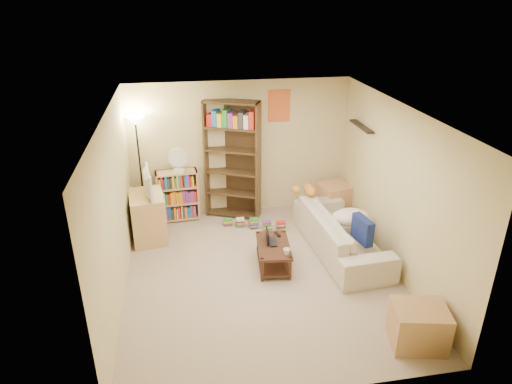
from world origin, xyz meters
TOP-DOWN VIEW (x-y plane):
  - room at (0.00, 0.01)m, footprint 4.50×4.54m
  - sofa at (1.40, 0.47)m, footprint 2.38×1.19m
  - navy_pillow at (1.54, -0.01)m, footprint 0.20×0.45m
  - cream_blanket at (1.56, 0.54)m, footprint 0.61×0.43m
  - tabby_cat at (1.05, 1.32)m, footprint 0.52×0.21m
  - coffee_table at (0.22, 0.20)m, footprint 0.57×0.91m
  - laptop at (0.26, 0.26)m, footprint 0.32×0.23m
  - laptop_screen at (0.13, 0.28)m, footprint 0.04×0.29m
  - mug at (0.35, -0.11)m, footprint 0.19×0.19m
  - tv_remote at (0.34, 0.48)m, footprint 0.08×0.16m
  - tv_stand at (-1.70, 1.40)m, footprint 0.64×0.83m
  - television at (-1.70, 1.40)m, footprint 0.78×0.29m
  - tall_bookshelf at (-0.17, 2.05)m, footprint 1.03×0.70m
  - short_bookshelf at (-1.19, 2.05)m, footprint 0.77×0.36m
  - desk_fan at (-1.14, 2.00)m, footprint 0.34×0.19m
  - floor_lamp at (-1.80, 2.05)m, footprint 0.34×0.34m
  - side_table at (1.72, 1.77)m, footprint 0.63×0.63m
  - end_cabinet at (1.58, -1.75)m, footprint 0.72×0.64m
  - book_stacks at (0.14, 1.46)m, footprint 1.08×0.48m

SIDE VIEW (x-z plane):
  - book_stacks at x=0.14m, z-range -0.01..0.18m
  - coffee_table at x=0.22m, z-range 0.05..0.44m
  - end_cabinet at x=1.58m, z-range 0.00..0.52m
  - side_table at x=1.72m, z-range 0.00..0.60m
  - sofa at x=1.40m, z-range 0.00..0.66m
  - tv_remote at x=0.34m, z-range 0.39..0.41m
  - laptop at x=0.26m, z-range 0.39..0.41m
  - tv_stand at x=-1.70m, z-range 0.00..0.83m
  - mug at x=0.35m, z-range 0.39..0.48m
  - short_bookshelf at x=-1.19m, z-range 0.00..0.96m
  - laptop_screen at x=0.13m, z-range 0.41..0.60m
  - cream_blanket at x=1.56m, z-range 0.44..0.70m
  - navy_pillow at x=1.54m, z-range 0.44..0.83m
  - tabby_cat at x=1.05m, z-range 0.66..0.84m
  - television at x=-1.70m, z-range 0.83..1.26m
  - tall_bookshelf at x=-0.17m, z-range 0.06..2.25m
  - desk_fan at x=-1.14m, z-range 0.97..1.42m
  - floor_lamp at x=-1.80m, z-range 0.59..2.59m
  - room at x=0.00m, z-range 0.36..2.88m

